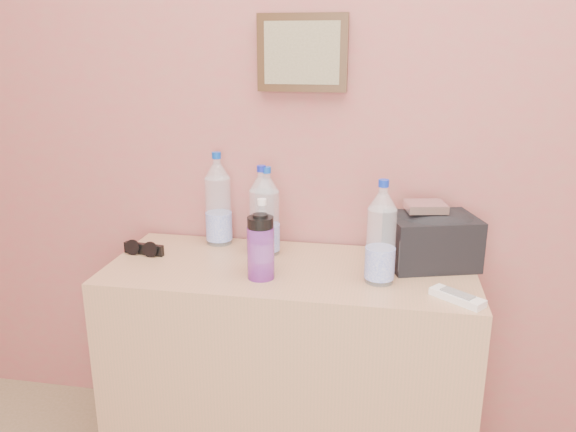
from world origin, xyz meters
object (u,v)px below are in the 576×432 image
(dresser, at_px, (289,367))
(pet_large_b, at_px, (218,204))
(pet_small, at_px, (262,241))
(toiletry_bag, at_px, (432,238))
(pet_large_c, at_px, (267,216))
(ac_remote, at_px, (457,297))
(sunglasses, at_px, (144,249))
(pet_large_a, at_px, (262,215))
(nalgene_bottle, at_px, (261,247))
(foil_packet, at_px, (425,207))
(pet_large_d, at_px, (381,238))

(dresser, relative_size, pet_large_b, 3.54)
(pet_small, relative_size, toiletry_bag, 0.88)
(pet_large_c, relative_size, ac_remote, 1.94)
(pet_large_c, relative_size, sunglasses, 2.08)
(pet_large_c, xyz_separation_m, pet_small, (0.02, -0.18, -0.03))
(dresser, bearing_deg, pet_large_b, 147.35)
(ac_remote, bearing_deg, pet_large_b, -164.81)
(pet_large_b, bearing_deg, dresser, -32.65)
(pet_large_a, xyz_separation_m, pet_small, (0.04, -0.17, -0.03))
(toiletry_bag, bearing_deg, pet_large_a, 162.18)
(nalgene_bottle, bearing_deg, foil_packet, 21.45)
(ac_remote, bearing_deg, nalgene_bottle, -147.42)
(toiletry_bag, bearing_deg, pet_large_d, -150.33)
(foil_packet, bearing_deg, ac_remote, -71.35)
(pet_large_d, xyz_separation_m, foil_packet, (0.13, 0.16, 0.06))
(pet_small, relative_size, foil_packet, 1.97)
(pet_large_b, bearing_deg, pet_large_d, -23.62)
(foil_packet, bearing_deg, pet_large_c, 177.71)
(pet_large_c, distance_m, foil_packet, 0.52)
(dresser, distance_m, pet_large_d, 0.59)
(pet_small, bearing_deg, pet_large_c, 97.54)
(sunglasses, distance_m, toiletry_bag, 0.97)
(pet_large_d, bearing_deg, pet_large_b, 156.38)
(sunglasses, distance_m, foil_packet, 0.95)
(pet_large_d, bearing_deg, toiletry_bag, 46.74)
(pet_large_a, height_order, foil_packet, pet_large_a)
(pet_large_a, relative_size, sunglasses, 2.11)
(nalgene_bottle, height_order, sunglasses, nalgene_bottle)
(pet_large_a, relative_size, pet_large_b, 0.92)
(pet_large_c, bearing_deg, pet_large_a, -170.20)
(dresser, bearing_deg, nalgene_bottle, -125.42)
(pet_large_a, height_order, ac_remote, pet_large_a)
(pet_large_d, xyz_separation_m, nalgene_bottle, (-0.36, -0.03, -0.04))
(toiletry_bag, relative_size, foil_packet, 2.24)
(nalgene_bottle, xyz_separation_m, foil_packet, (0.49, 0.19, 0.10))
(pet_large_c, relative_size, pet_small, 1.26)
(pet_large_b, bearing_deg, ac_remote, -23.63)
(pet_small, distance_m, toiletry_bag, 0.55)
(pet_small, bearing_deg, pet_large_a, 103.20)
(nalgene_bottle, relative_size, ac_remote, 1.31)
(pet_large_a, xyz_separation_m, pet_large_b, (-0.18, 0.08, 0.01))
(pet_large_a, relative_size, ac_remote, 1.97)
(pet_large_a, xyz_separation_m, foil_packet, (0.53, -0.02, 0.06))
(pet_large_c, distance_m, ac_remote, 0.68)
(pet_large_b, xyz_separation_m, toiletry_bag, (0.74, -0.08, -0.05))
(sunglasses, height_order, foil_packet, foil_packet)
(pet_large_c, distance_m, sunglasses, 0.44)
(dresser, bearing_deg, pet_large_c, 130.33)
(dresser, distance_m, pet_small, 0.48)
(pet_small, bearing_deg, pet_large_d, -0.50)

